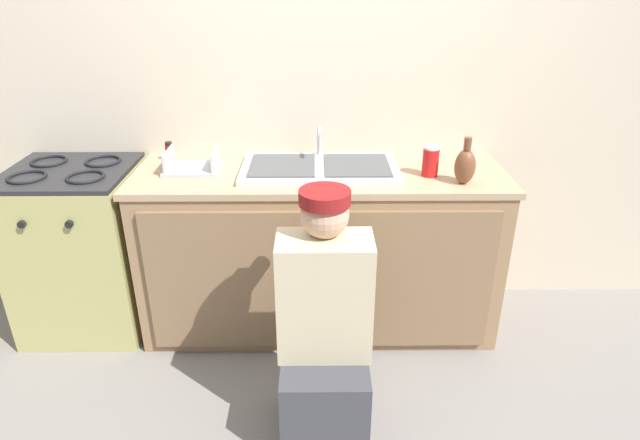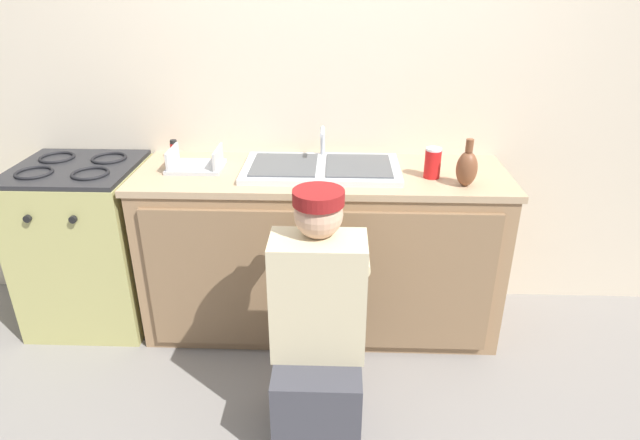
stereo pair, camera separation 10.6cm
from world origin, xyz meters
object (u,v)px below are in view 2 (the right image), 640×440
at_px(sink_double_basin, 321,168).
at_px(spice_bottle_red, 174,150).
at_px(stove_range, 89,244).
at_px(vase_decorative, 467,168).
at_px(plumber_person, 318,340).
at_px(dish_rack_tray, 196,164).
at_px(soda_cup_red, 433,163).

height_order(sink_double_basin, spice_bottle_red, sink_double_basin).
bearing_deg(stove_range, vase_decorative, -4.98).
bearing_deg(stove_range, plumber_person, -31.31).
distance_m(spice_bottle_red, dish_rack_tray, 0.23).
bearing_deg(spice_bottle_red, stove_range, -159.81).
height_order(sink_double_basin, dish_rack_tray, sink_double_basin).
relative_size(plumber_person, vase_decorative, 4.80).
bearing_deg(plumber_person, soda_cup_red, 53.59).
xyz_separation_m(stove_range, dish_rack_tray, (0.64, 0.02, 0.47)).
relative_size(soda_cup_red, spice_bottle_red, 1.45).
xyz_separation_m(soda_cup_red, spice_bottle_red, (-1.36, 0.25, -0.02)).
distance_m(sink_double_basin, dish_rack_tray, 0.65).
height_order(stove_range, plumber_person, plumber_person).
bearing_deg(spice_bottle_red, vase_decorative, -13.17).
bearing_deg(vase_decorative, plumber_person, -137.58).
distance_m(soda_cup_red, vase_decorative, 0.18).
relative_size(soda_cup_red, vase_decorative, 0.66).
relative_size(plumber_person, spice_bottle_red, 10.52).
distance_m(plumber_person, spice_bottle_red, 1.37).
distance_m(plumber_person, soda_cup_red, 1.05).
bearing_deg(dish_rack_tray, stove_range, -178.35).
relative_size(spice_bottle_red, vase_decorative, 0.46).
bearing_deg(soda_cup_red, dish_rack_tray, 175.97).
xyz_separation_m(soda_cup_red, vase_decorative, (0.14, -0.11, 0.01)).
bearing_deg(spice_bottle_red, sink_double_basin, -12.29).
height_order(soda_cup_red, dish_rack_tray, soda_cup_red).
distance_m(sink_double_basin, stove_range, 1.38).
bearing_deg(stove_range, dish_rack_tray, 1.65).
distance_m(plumber_person, dish_rack_tray, 1.16).
xyz_separation_m(sink_double_basin, soda_cup_red, (0.55, -0.07, 0.06)).
relative_size(sink_double_basin, spice_bottle_red, 7.62).
xyz_separation_m(sink_double_basin, vase_decorative, (0.70, -0.18, 0.07)).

